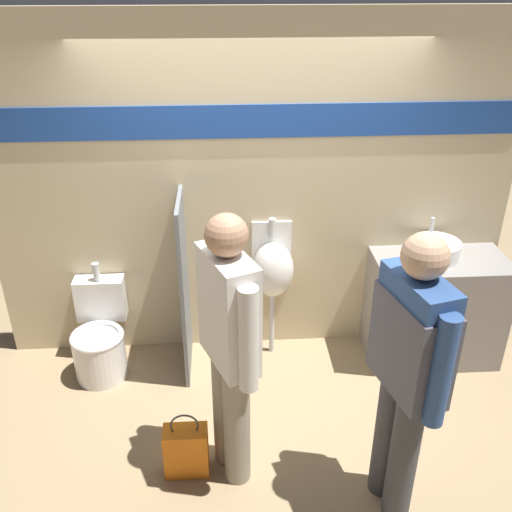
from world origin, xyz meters
The scene contains 11 objects.
ground_plane centered at (0.00, 0.00, 0.00)m, with size 16.00×16.00×0.00m, color #997F5B.
display_wall centered at (0.00, 0.60, 1.36)m, with size 4.05×0.07×2.70m.
sink_counter centered at (1.46, 0.30, 0.45)m, with size 1.04×0.54×0.90m.
sink_basin centered at (1.41, 0.35, 0.97)m, with size 0.39×0.39×0.27m.
cell_phone centered at (1.15, 0.19, 0.91)m, with size 0.07×0.14×0.01m.
divider_near_counter centered at (-0.54, 0.28, 0.73)m, with size 0.03×0.58×1.46m.
urinal_near_counter centered at (0.15, 0.44, 0.78)m, with size 0.33×0.28×1.19m.
toilet centered at (-1.23, 0.26, 0.29)m, with size 0.41×0.58×0.87m.
person_in_vest centered at (0.74, -1.11, 1.06)m, with size 0.34×0.62×1.82m.
person_with_lanyard centered at (-0.22, -0.80, 1.00)m, with size 0.36×0.59×1.81m.
shopping_bag centered at (-0.51, -0.82, 0.18)m, with size 0.28×0.15×0.48m.
Camera 1 is at (-0.23, -3.49, 2.98)m, focal length 40.00 mm.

